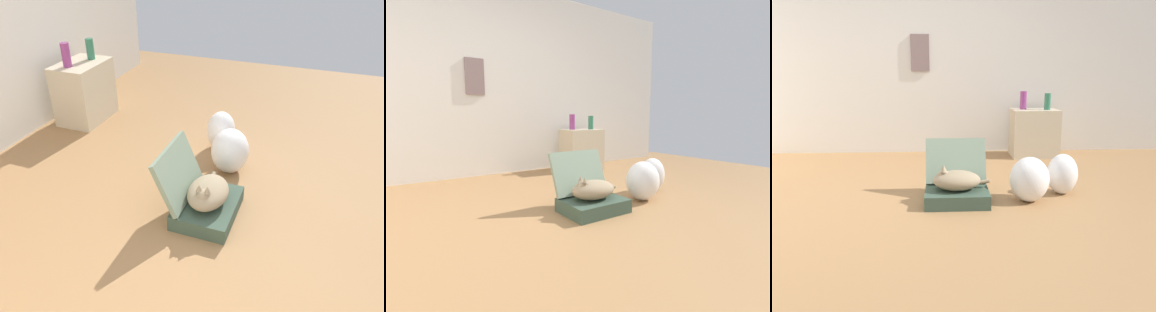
% 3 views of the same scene
% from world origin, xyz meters
% --- Properties ---
extents(ground_plane, '(7.68, 7.68, 0.00)m').
position_xyz_m(ground_plane, '(0.00, 0.00, 0.00)').
color(ground_plane, '#9E7247').
rests_on(ground_plane, ground).
extents(wall_back, '(6.40, 0.15, 2.60)m').
position_xyz_m(wall_back, '(-0.00, 2.26, 1.30)').
color(wall_back, silver).
rests_on(wall_back, ground).
extents(suitcase_base, '(0.53, 0.41, 0.12)m').
position_xyz_m(suitcase_base, '(0.21, 0.13, 0.06)').
color(suitcase_base, '#384C3D').
rests_on(suitcase_base, ground).
extents(suitcase_lid, '(0.53, 0.19, 0.39)m').
position_xyz_m(suitcase_lid, '(0.21, 0.35, 0.31)').
color(suitcase_lid, gray).
rests_on(suitcase_lid, suitcase_base).
extents(cat, '(0.48, 0.28, 0.21)m').
position_xyz_m(cat, '(0.20, 0.13, 0.20)').
color(cat, '#998466').
rests_on(cat, suitcase_base).
extents(plastic_bag_white, '(0.33, 0.31, 0.38)m').
position_xyz_m(plastic_bag_white, '(0.82, 0.14, 0.19)').
color(plastic_bag_white, white).
rests_on(plastic_bag_white, ground).
extents(plastic_bag_clear, '(0.27, 0.26, 0.37)m').
position_xyz_m(plastic_bag_clear, '(1.16, 0.32, 0.18)').
color(plastic_bag_clear, white).
rests_on(plastic_bag_clear, ground).
extents(side_table, '(0.59, 0.41, 0.62)m').
position_xyz_m(side_table, '(1.29, 1.85, 0.31)').
color(side_table, beige).
rests_on(side_table, ground).
extents(vase_tall, '(0.08, 0.08, 0.23)m').
position_xyz_m(vase_tall, '(1.14, 1.89, 0.73)').
color(vase_tall, '#8C387A').
rests_on(vase_tall, side_table).
extents(vase_short, '(0.08, 0.08, 0.21)m').
position_xyz_m(vase_short, '(1.43, 1.81, 0.72)').
color(vase_short, '#2D7051').
rests_on(vase_short, side_table).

